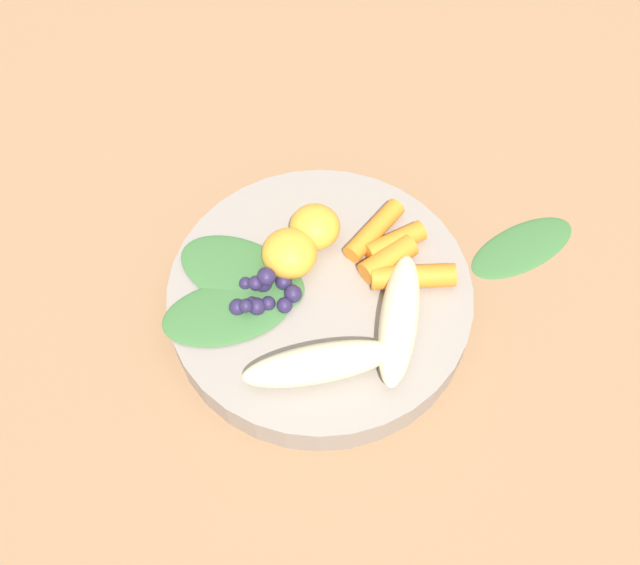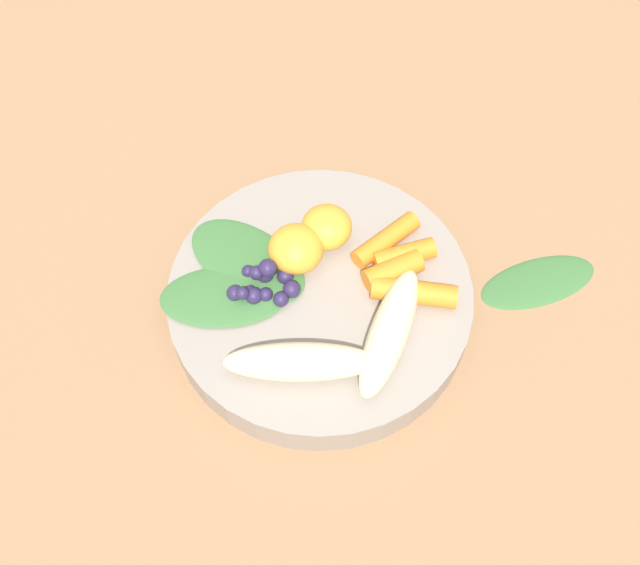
% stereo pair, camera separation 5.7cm
% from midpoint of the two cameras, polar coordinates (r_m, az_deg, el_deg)
% --- Properties ---
extents(ground_plane, '(2.40, 2.40, 0.00)m').
position_cam_midpoint_polar(ground_plane, '(0.61, 2.68, -2.26)').
color(ground_plane, '#99704C').
extents(bowl, '(0.24, 0.24, 0.03)m').
position_cam_midpoint_polar(bowl, '(0.59, 2.75, -1.52)').
color(bowl, gray).
rests_on(bowl, ground_plane).
extents(banana_peeled_left, '(0.11, 0.08, 0.03)m').
position_cam_midpoint_polar(banana_peeled_left, '(0.55, 8.30, -3.99)').
color(banana_peeled_left, beige).
rests_on(banana_peeled_left, bowl).
extents(banana_peeled_right, '(0.05, 0.11, 0.03)m').
position_cam_midpoint_polar(banana_peeled_right, '(0.53, 1.53, -6.35)').
color(banana_peeled_right, beige).
rests_on(banana_peeled_right, bowl).
extents(orange_segment_near, '(0.04, 0.04, 0.03)m').
position_cam_midpoint_polar(orange_segment_near, '(0.58, 0.95, 2.36)').
color(orange_segment_near, '#F4A833').
rests_on(orange_segment_near, bowl).
extents(orange_segment_far, '(0.04, 0.04, 0.03)m').
position_cam_midpoint_polar(orange_segment_far, '(0.59, 3.27, 4.03)').
color(orange_segment_far, '#F4A833').
rests_on(orange_segment_far, bowl).
extents(carrot_front, '(0.04, 0.07, 0.02)m').
position_cam_midpoint_polar(carrot_front, '(0.58, 10.01, -0.97)').
color(carrot_front, orange).
rests_on(carrot_front, bowl).
extents(carrot_mid_left, '(0.03, 0.05, 0.02)m').
position_cam_midpoint_polar(carrot_mid_left, '(0.58, 8.41, 0.59)').
color(carrot_mid_left, orange).
rests_on(carrot_mid_left, bowl).
extents(carrot_mid_right, '(0.02, 0.05, 0.02)m').
position_cam_midpoint_polar(carrot_mid_right, '(0.59, 9.18, 1.87)').
color(carrot_mid_right, orange).
rests_on(carrot_mid_right, bowl).
extents(carrot_rear, '(0.04, 0.06, 0.02)m').
position_cam_midpoint_polar(carrot_rear, '(0.60, 7.77, 3.02)').
color(carrot_rear, orange).
rests_on(carrot_rear, bowl).
extents(blueberry_pile, '(0.04, 0.06, 0.03)m').
position_cam_midpoint_polar(blueberry_pile, '(0.57, -1.40, -0.35)').
color(blueberry_pile, '#2D234C').
rests_on(blueberry_pile, bowl).
extents(kale_leaf_left, '(0.12, 0.11, 0.01)m').
position_cam_midpoint_polar(kale_leaf_left, '(0.59, -2.83, 1.48)').
color(kale_leaf_left, '#3D7038').
rests_on(kale_leaf_left, bowl).
extents(kale_leaf_right, '(0.07, 0.11, 0.01)m').
position_cam_midpoint_polar(kale_leaf_right, '(0.57, -4.50, -1.30)').
color(kale_leaf_right, '#3D7038').
rests_on(kale_leaf_right, bowl).
extents(kale_leaf_stray, '(0.06, 0.11, 0.01)m').
position_cam_midpoint_polar(kale_leaf_stray, '(0.65, 18.79, -0.08)').
color(kale_leaf_stray, '#3D7038').
rests_on(kale_leaf_stray, ground_plane).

